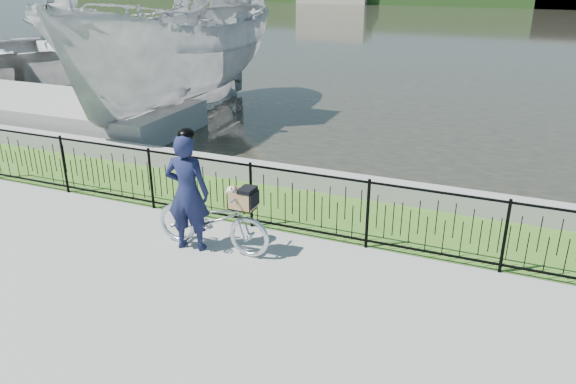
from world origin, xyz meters
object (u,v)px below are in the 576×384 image
at_px(bicycle_rig, 213,218).
at_px(boat_far, 44,50).
at_px(cyclist, 187,191).
at_px(boat_near, 175,53).
at_px(dock, 28,108).

bearing_deg(bicycle_rig, boat_far, 142.68).
bearing_deg(cyclist, boat_near, 123.93).
height_order(dock, bicycle_rig, bicycle_rig).
bearing_deg(boat_near, cyclist, -56.07).
relative_size(cyclist, boat_far, 0.15).
xyz_separation_m(bicycle_rig, boat_near, (-4.73, 6.40, 1.39)).
xyz_separation_m(cyclist, boat_far, (-12.70, 10.06, 0.12)).
height_order(cyclist, boat_near, boat_near).
relative_size(bicycle_rig, boat_near, 0.21).
distance_m(cyclist, boat_near, 7.91).
height_order(dock, boat_far, boat_far).
xyz_separation_m(bicycle_rig, boat_far, (-13.05, 9.95, 0.56)).
bearing_deg(boat_near, boat_far, 156.92).
distance_m(dock, cyclist, 9.82).
bearing_deg(boat_near, bicycle_rig, -53.52).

